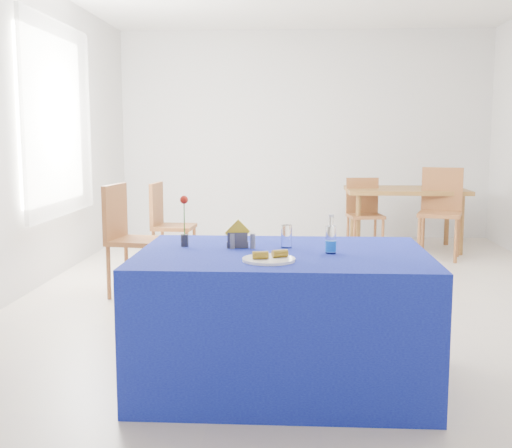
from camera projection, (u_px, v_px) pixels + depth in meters
The scene contains 18 objects.
floor at pixel (309, 301), 5.47m from camera, with size 7.00×7.00×0.00m, color #C0B19F.
room_shell at pixel (312, 92), 5.22m from camera, with size 7.00×7.00×7.00m.
window_pane at pixel (53, 119), 6.18m from camera, with size 0.04×1.50×1.60m, color white.
curtain at pixel (60, 119), 6.18m from camera, with size 0.04×1.75×1.85m, color white.
plate at pixel (269, 259), 3.29m from camera, with size 0.27×0.27×0.01m, color white.
drinking_glass at pixel (286, 236), 3.67m from camera, with size 0.06×0.06×0.13m, color white.
salt_shaker at pixel (253, 241), 3.65m from camera, with size 0.03×0.03×0.09m, color slate.
pepper_shaker at pixel (232, 241), 3.64m from camera, with size 0.03×0.03×0.09m, color slate.
blue_table at pixel (282, 318), 3.60m from camera, with size 1.60×1.10×0.76m.
water_bottle at pixel (331, 240), 3.49m from camera, with size 0.06×0.06×0.21m.
napkin_holder at pixel (237, 239), 3.67m from camera, with size 0.15×0.07×0.16m.
rose_vase at pixel (184, 222), 3.70m from camera, with size 0.05×0.05×0.30m.
oak_table at pixel (405, 195), 7.83m from camera, with size 1.43×0.92×0.76m.
chair_bg_left at pixel (364, 209), 7.74m from camera, with size 0.45×0.45×0.89m.
chair_bg_right at pixel (441, 206), 7.32m from camera, with size 0.58×0.58×1.03m.
chair_win_a at pixel (127, 232), 5.60m from camera, with size 0.50×0.50×0.98m.
chair_win_b at pixel (166, 220), 6.66m from camera, with size 0.43×0.43×0.91m.
banana_pieces at pixel (270, 254), 3.28m from camera, with size 0.19×0.11×0.04m.
Camera 1 is at (-0.15, -5.34, 1.40)m, focal length 45.00 mm.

